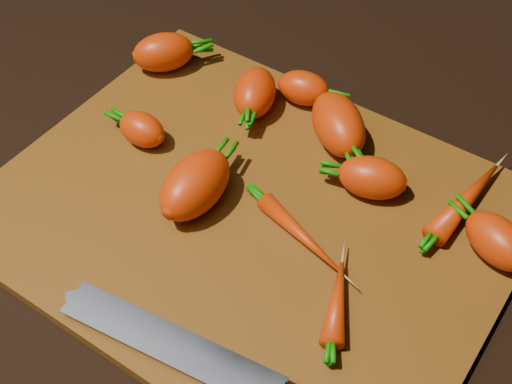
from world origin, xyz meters
The scene contains 14 objects.
ground centered at (0.00, 0.00, -0.01)m, with size 2.00×2.00×0.01m, color black.
cutting_board centered at (0.00, 0.00, 0.01)m, with size 0.50×0.40×0.01m, color brown.
carrot_0 centered at (-0.21, 0.13, 0.04)m, with size 0.07×0.05×0.05m, color #ED3100.
carrot_1 centered at (-0.15, 0.01, 0.03)m, with size 0.05×0.04×0.04m, color #ED3100.
carrot_2 centered at (0.02, 0.13, 0.04)m, with size 0.09×0.05×0.05m, color #ED3100.
carrot_3 centered at (-0.05, -0.02, 0.04)m, with size 0.09×0.05×0.05m, color #ED3100.
carrot_4 centered at (0.09, 0.09, 0.03)m, with size 0.07×0.04×0.04m, color #ED3100.
carrot_5 centered at (-0.04, 0.17, 0.03)m, with size 0.06×0.04×0.04m, color #ED3100.
carrot_6 centered at (0.22, 0.08, 0.03)m, with size 0.07×0.04×0.04m, color #ED3100.
carrot_7 centered at (0.17, 0.12, 0.02)m, with size 0.12×0.03×0.03m, color #ED3100.
carrot_8 centered at (0.06, 0.00, 0.02)m, with size 0.11×0.02×0.02m, color #ED3100.
carrot_9 centered at (0.13, -0.05, 0.02)m, with size 0.09×0.02×0.02m, color #ED3100.
carrot_10 centered at (-0.08, 0.13, 0.04)m, with size 0.07×0.05×0.05m, color #ED3100.
knife centered at (0.05, -0.16, 0.02)m, with size 0.32×0.07×0.02m.
Camera 1 is at (0.27, -0.38, 0.55)m, focal length 50.00 mm.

